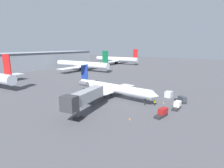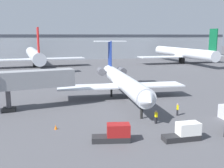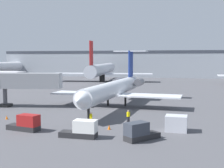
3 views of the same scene
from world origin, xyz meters
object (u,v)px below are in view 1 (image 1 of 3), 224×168
baggage_tug_trailing (181,100)px  cargo_container_uld (169,94)px  ground_crew_loader (152,97)px  regional_jet (110,87)px  jet_bridge (82,98)px  ground_crew_marshaller (155,102)px  parked_airliner_centre (82,64)px  traffic_cone_mid (130,118)px  baggage_tug_lead (177,106)px  baggage_tug_spare (162,113)px  parked_airliner_east_mid (116,59)px  traffic_cone_near (164,103)px

baggage_tug_trailing → cargo_container_uld: bearing=54.2°
ground_crew_loader → regional_jet: bearing=111.3°
jet_bridge → ground_crew_marshaller: (17.10, -10.56, -3.58)m
ground_crew_marshaller → baggage_tug_trailing: (6.94, -5.29, -0.02)m
regional_jet → parked_airliner_centre: 64.60m
traffic_cone_mid → baggage_tug_lead: bearing=-25.9°
jet_bridge → ground_crew_loader: 23.08m
baggage_tug_spare → parked_airliner_east_mid: parked_airliner_east_mid is taller
baggage_tug_lead → traffic_cone_mid: baggage_tug_lead is taller
ground_crew_loader → traffic_cone_near: 4.38m
ground_crew_loader → baggage_tug_lead: 8.95m
traffic_cone_near → baggage_tug_trailing: bearing=-41.9°
traffic_cone_mid → parked_airliner_centre: bearing=52.1°
ground_crew_loader → baggage_tug_lead: baggage_tug_lead is taller
parked_airliner_centre → parked_airliner_east_mid: size_ratio=1.02×
regional_jet → ground_crew_loader: 13.36m
cargo_container_uld → parked_airliner_centre: 72.36m
jet_bridge → traffic_cone_mid: size_ratio=25.69×
baggage_tug_trailing → baggage_tug_spare: bearing=176.3°
traffic_cone_near → parked_airliner_east_mid: size_ratio=0.01×
parked_airliner_east_mid → baggage_tug_spare: bearing=-140.9°
ground_crew_loader → parked_airliner_centre: bearing=61.6°
cargo_container_uld → parked_airliner_east_mid: (77.52, 72.60, 3.36)m
cargo_container_uld → baggage_tug_spare: bearing=-166.6°
jet_bridge → parked_airliner_centre: 78.72m
ground_crew_loader → parked_airliner_centre: 72.40m
parked_airliner_centre → baggage_tug_spare: bearing=-122.5°
jet_bridge → baggage_tug_trailing: jet_bridge is taller
jet_bridge → ground_crew_marshaller: jet_bridge is taller
baggage_tug_lead → traffic_cone_near: (1.84, 4.23, -0.56)m
jet_bridge → cargo_container_uld: jet_bridge is taller
jet_bridge → baggage_tug_trailing: (24.04, -15.85, -3.60)m
regional_jet → cargo_container_uld: regional_jet is taller
ground_crew_loader → cargo_container_uld: cargo_container_uld is taller
ground_crew_marshaller → jet_bridge: bearing=148.3°
cargo_container_uld → parked_airliner_east_mid: size_ratio=0.06×
cargo_container_uld → parked_airliner_centre: bearing=67.1°
ground_crew_loader → cargo_container_uld: bearing=-25.3°
ground_crew_marshaller → parked_airliner_centre: parked_airliner_centre is taller
ground_crew_marshaller → baggage_tug_lead: baggage_tug_lead is taller
baggage_tug_lead → traffic_cone_near: baggage_tug_lead is taller
ground_crew_marshaller → parked_airliner_east_mid: (87.99, 72.20, 3.42)m
parked_airliner_centre → parked_airliner_east_mid: (49.39, 6.01, 0.11)m
baggage_tug_trailing → regional_jet: bearing=110.4°
ground_crew_loader → baggage_tug_spare: baggage_tug_spare is taller
jet_bridge → baggage_tug_lead: 24.57m
ground_crew_marshaller → traffic_cone_near: size_ratio=3.07×
jet_bridge → baggage_tug_trailing: bearing=-33.4°
ground_crew_loader → baggage_tug_lead: (-3.34, -8.30, -0.02)m
ground_crew_loader → traffic_cone_mid: ground_crew_loader is taller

